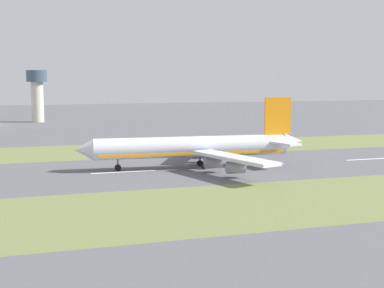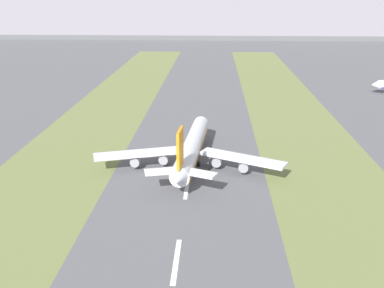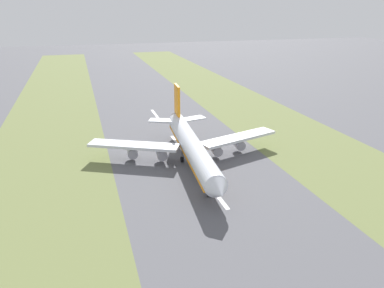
{
  "view_description": "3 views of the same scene",
  "coord_description": "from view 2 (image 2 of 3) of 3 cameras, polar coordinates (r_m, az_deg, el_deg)",
  "views": [
    {
      "loc": [
        -144.66,
        50.48,
        25.7
      ],
      "look_at": [
        0.58,
        5.05,
        7.0
      ],
      "focal_mm": 50.0,
      "sensor_mm": 36.0,
      "label": 1
    },
    {
      "loc": [
        7.79,
        -140.95,
        57.5
      ],
      "look_at": [
        0.58,
        5.05,
        7.0
      ],
      "focal_mm": 42.0,
      "sensor_mm": 36.0,
      "label": 2
    },
    {
      "loc": [
        31.79,
        108.6,
        47.14
      ],
      "look_at": [
        0.58,
        5.05,
        7.0
      ],
      "focal_mm": 35.0,
      "sensor_mm": 36.0,
      "label": 3
    }
  ],
  "objects": [
    {
      "name": "ground_plane",
      "position": [
        152.43,
        -0.31,
        -3.1
      ],
      "size": [
        800.0,
        800.0,
        0.0
      ],
      "primitive_type": "plane",
      "color": "#56565B"
    },
    {
      "name": "centreline_dash_mid",
      "position": [
        138.72,
        -0.65,
        -5.43
      ],
      "size": [
        1.2,
        18.0,
        0.01
      ],
      "primitive_type": "cube",
      "color": "silver",
      "rests_on": "ground"
    },
    {
      "name": "centreline_dash_far",
      "position": [
        175.85,
        0.13,
        -0.03
      ],
      "size": [
        1.2,
        18.0,
        0.01
      ],
      "primitive_type": "cube",
      "color": "silver",
      "rests_on": "ground"
    },
    {
      "name": "centreline_dash_near",
      "position": [
        103.74,
        -2.02,
        -14.61
      ],
      "size": [
        1.2,
        18.0,
        0.01
      ],
      "primitive_type": "cube",
      "color": "silver",
      "rests_on": "ground"
    },
    {
      "name": "airplane_main_jet",
      "position": [
        153.2,
        -0.09,
        -0.58
      ],
      "size": [
        63.92,
        67.22,
        20.2
      ],
      "color": "silver",
      "rests_on": "ground"
    },
    {
      "name": "grass_median_west",
      "position": [
        161.12,
        -16.52,
        -2.68
      ],
      "size": [
        40.0,
        600.0,
        0.01
      ],
      "primitive_type": "cube",
      "color": "olive",
      "rests_on": "ground"
    },
    {
      "name": "grass_median_east",
      "position": [
        156.71,
        16.38,
        -3.28
      ],
      "size": [
        40.0,
        600.0,
        0.01
      ],
      "primitive_type": "cube",
      "color": "olive",
      "rests_on": "ground"
    }
  ]
}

